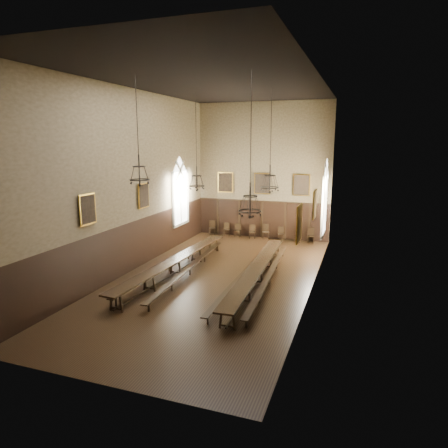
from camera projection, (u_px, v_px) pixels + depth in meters
The scene contains 34 objects.
floor at pixel (216, 279), 19.15m from camera, with size 9.00×18.00×0.02m, color black.
ceiling at pixel (215, 82), 17.31m from camera, with size 9.00×18.00×0.02m, color black.
wall_back at pixel (263, 171), 26.56m from camera, with size 9.00×0.02×9.00m, color #867352.
wall_front at pixel (89, 222), 9.91m from camera, with size 9.00×0.02×9.00m, color #867352.
wall_left at pixel (130, 182), 19.69m from camera, with size 0.02×18.00×9.00m, color #867352.
wall_right at pixel (316, 189), 16.77m from camera, with size 0.02×18.00×9.00m, color #867352.
wainscot_panelling at pixel (216, 254), 18.90m from camera, with size 9.00×18.00×2.50m, color black, non-canonical shape.
table_left at pixel (175, 267), 19.66m from camera, with size 1.26×10.50×0.82m.
table_right at pixel (256, 275), 18.37m from camera, with size 1.17×10.53×0.82m.
bench_left_outer at pixel (169, 266), 20.15m from camera, with size 0.37×10.02×0.45m.
bench_left_inner at pixel (190, 269), 19.65m from camera, with size 0.87×9.82×0.44m.
bench_right_inner at pixel (242, 278), 18.41m from camera, with size 0.40×9.61×0.43m.
bench_right_outer at pixel (269, 278), 18.44m from camera, with size 0.86×10.11×0.45m.
chair_0 at pixel (212, 230), 28.14m from camera, with size 0.54×0.54×0.98m.
chair_1 at pixel (227, 232), 27.78m from camera, with size 0.50×0.50×0.90m.
chair_2 at pixel (238, 233), 27.52m from camera, with size 0.44×0.44×0.91m.
chair_3 at pixel (252, 234), 27.09m from camera, with size 0.49×0.49×0.93m.
chair_4 at pixel (266, 234), 26.91m from camera, with size 0.56×0.56×0.99m.
chair_5 at pixel (281, 236), 26.51m from camera, with size 0.49×0.49×0.89m.
chair_6 at pixel (298, 238), 26.10m from camera, with size 0.46×0.46×0.90m.
chair_7 at pixel (311, 238), 25.91m from camera, with size 0.49×0.49×0.97m.
chandelier_back_left at pixel (197, 180), 21.69m from camera, with size 0.86×0.86×5.08m.
chandelier_back_right at pixel (270, 181), 20.41m from camera, with size 0.94×0.94×5.02m.
chandelier_front_left at pixel (139, 173), 16.15m from camera, with size 0.83×0.83×4.21m.
chandelier_front_right at pixel (250, 202), 15.19m from camera, with size 0.89×0.89×5.30m.
portrait_back_0 at pixel (225, 182), 27.44m from camera, with size 1.10×0.12×1.40m.
portrait_back_1 at pixel (262, 184), 26.60m from camera, with size 1.10×0.12×1.40m.
portrait_back_2 at pixel (301, 185), 25.76m from camera, with size 1.10×0.12×1.40m.
portrait_left_0 at pixel (144, 196), 20.74m from camera, with size 0.12×1.00×1.30m.
portrait_left_1 at pixel (88, 209), 16.58m from camera, with size 0.12×1.00×1.30m.
portrait_right_0 at pixel (315, 204), 17.90m from camera, with size 0.12×1.00×1.30m.
portrait_right_1 at pixel (299, 223), 13.75m from camera, with size 0.12×1.00×1.30m.
window_right at pixel (325, 198), 22.11m from camera, with size 0.20×2.20×4.60m, color white, non-canonical shape.
window_left at pixel (180, 191), 24.97m from camera, with size 0.20×2.20×4.60m, color white, non-canonical shape.
Camera 1 is at (6.38, -17.06, 6.48)m, focal length 32.00 mm.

